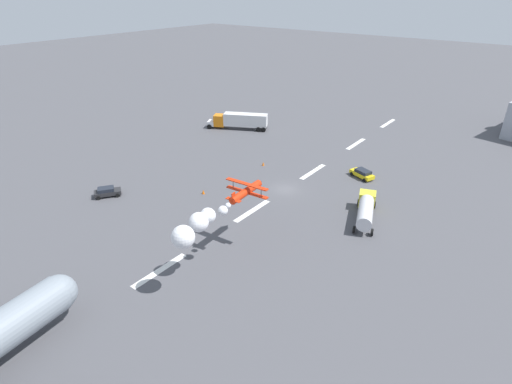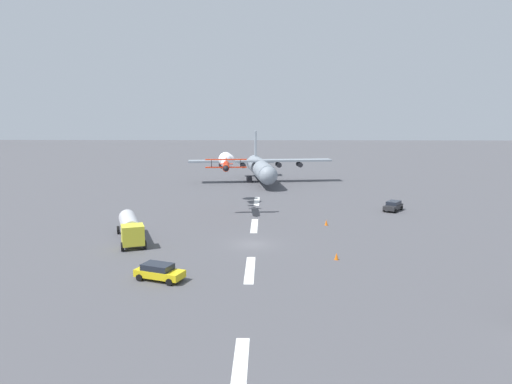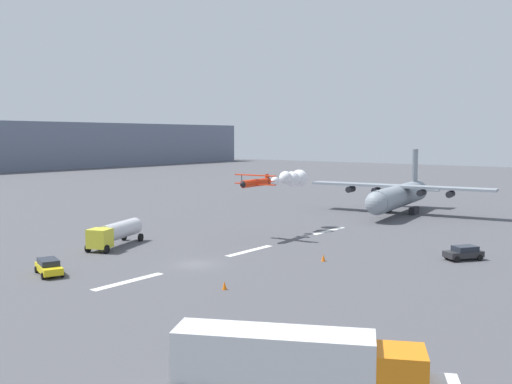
{
  "view_description": "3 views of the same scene",
  "coord_description": "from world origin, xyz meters",
  "px_view_note": "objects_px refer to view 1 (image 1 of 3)",
  "views": [
    {
      "loc": [
        51.21,
        32.96,
        30.73
      ],
      "look_at": [
        11.1,
        2.31,
        4.77
      ],
      "focal_mm": 28.69,
      "sensor_mm": 36.0,
      "label": 1
    },
    {
      "loc": [
        -52.27,
        -1.46,
        14.86
      ],
      "look_at": [
        20.08,
        0.0,
        2.78
      ],
      "focal_mm": 32.68,
      "sensor_mm": 36.0,
      "label": 2
    },
    {
      "loc": [
        -42.92,
        -41.16,
        13.38
      ],
      "look_at": [
        15.8,
        4.32,
        6.15
      ],
      "focal_mm": 40.32,
      "sensor_mm": 36.0,
      "label": 3
    }
  ],
  "objects_px": {
    "semi_truck_orange": "(239,120)",
    "airport_staff_sedan": "(362,173)",
    "traffic_cone_near": "(263,164)",
    "fuel_tanker_truck": "(366,209)",
    "traffic_cone_far": "(203,192)",
    "followme_car_yellow": "(107,192)",
    "stunt_biplane_red": "(205,220)"
  },
  "relations": [
    {
      "from": "semi_truck_orange",
      "to": "traffic_cone_near",
      "type": "distance_m",
      "value": 22.26
    },
    {
      "from": "traffic_cone_near",
      "to": "semi_truck_orange",
      "type": "bearing_deg",
      "value": -129.08
    },
    {
      "from": "stunt_biplane_red",
      "to": "traffic_cone_far",
      "type": "bearing_deg",
      "value": -134.37
    },
    {
      "from": "traffic_cone_far",
      "to": "semi_truck_orange",
      "type": "bearing_deg",
      "value": -150.76
    },
    {
      "from": "airport_staff_sedan",
      "to": "traffic_cone_far",
      "type": "relative_size",
      "value": 6.42
    },
    {
      "from": "traffic_cone_near",
      "to": "traffic_cone_far",
      "type": "distance_m",
      "value": 15.21
    },
    {
      "from": "fuel_tanker_truck",
      "to": "traffic_cone_far",
      "type": "bearing_deg",
      "value": -70.92
    },
    {
      "from": "airport_staff_sedan",
      "to": "traffic_cone_near",
      "type": "height_order",
      "value": "airport_staff_sedan"
    },
    {
      "from": "stunt_biplane_red",
      "to": "traffic_cone_near",
      "type": "relative_size",
      "value": 22.28
    },
    {
      "from": "traffic_cone_far",
      "to": "followme_car_yellow",
      "type": "bearing_deg",
      "value": -49.62
    },
    {
      "from": "semi_truck_orange",
      "to": "airport_staff_sedan",
      "type": "xyz_separation_m",
      "value": [
        7.66,
        34.23,
        -1.31
      ]
    },
    {
      "from": "airport_staff_sedan",
      "to": "traffic_cone_near",
      "type": "bearing_deg",
      "value": -69.6
    },
    {
      "from": "semi_truck_orange",
      "to": "stunt_biplane_red",
      "type": "bearing_deg",
      "value": 35.46
    },
    {
      "from": "followme_car_yellow",
      "to": "airport_staff_sedan",
      "type": "distance_m",
      "value": 43.18
    },
    {
      "from": "semi_truck_orange",
      "to": "followme_car_yellow",
      "type": "xyz_separation_m",
      "value": [
        39.11,
        4.64,
        -1.31
      ]
    },
    {
      "from": "fuel_tanker_truck",
      "to": "airport_staff_sedan",
      "type": "bearing_deg",
      "value": -154.11
    },
    {
      "from": "fuel_tanker_truck",
      "to": "traffic_cone_far",
      "type": "distance_m",
      "value": 25.71
    },
    {
      "from": "semi_truck_orange",
      "to": "followme_car_yellow",
      "type": "bearing_deg",
      "value": 6.77
    },
    {
      "from": "followme_car_yellow",
      "to": "airport_staff_sedan",
      "type": "relative_size",
      "value": 0.92
    },
    {
      "from": "semi_truck_orange",
      "to": "fuel_tanker_truck",
      "type": "relative_size",
      "value": 1.42
    },
    {
      "from": "stunt_biplane_red",
      "to": "traffic_cone_far",
      "type": "relative_size",
      "value": 22.28
    },
    {
      "from": "airport_staff_sedan",
      "to": "traffic_cone_far",
      "type": "distance_m",
      "value": 27.98
    },
    {
      "from": "followme_car_yellow",
      "to": "traffic_cone_near",
      "type": "distance_m",
      "value": 28.1
    },
    {
      "from": "semi_truck_orange",
      "to": "airport_staff_sedan",
      "type": "distance_m",
      "value": 35.1
    },
    {
      "from": "stunt_biplane_red",
      "to": "airport_staff_sedan",
      "type": "height_order",
      "value": "stunt_biplane_red"
    },
    {
      "from": "fuel_tanker_truck",
      "to": "airport_staff_sedan",
      "type": "height_order",
      "value": "fuel_tanker_truck"
    },
    {
      "from": "stunt_biplane_red",
      "to": "fuel_tanker_truck",
      "type": "height_order",
      "value": "stunt_biplane_red"
    },
    {
      "from": "semi_truck_orange",
      "to": "fuel_tanker_truck",
      "type": "xyz_separation_m",
      "value": [
        20.78,
        40.59,
        -0.37
      ]
    },
    {
      "from": "semi_truck_orange",
      "to": "traffic_cone_near",
      "type": "relative_size",
      "value": 18.26
    },
    {
      "from": "semi_truck_orange",
      "to": "fuel_tanker_truck",
      "type": "bearing_deg",
      "value": 62.9
    },
    {
      "from": "stunt_biplane_red",
      "to": "followme_car_yellow",
      "type": "xyz_separation_m",
      "value": [
        -4.41,
        -26.36,
        -6.51
      ]
    },
    {
      "from": "followme_car_yellow",
      "to": "airport_staff_sedan",
      "type": "bearing_deg",
      "value": 136.74
    }
  ]
}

